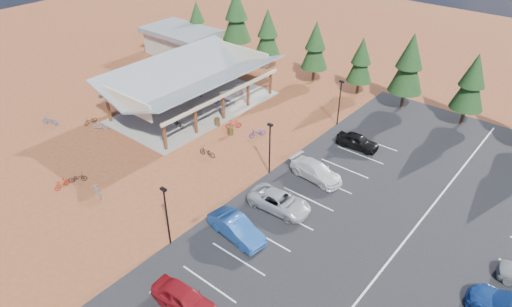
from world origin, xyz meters
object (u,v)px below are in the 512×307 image
bike_10 (50,121)px  car_3 (316,171)px  bike_8 (90,121)px  bike_5 (197,110)px  bike_7 (238,90)px  bike_13 (98,191)px  bike_12 (78,178)px  bike_1 (179,100)px  bike_3 (212,83)px  bike_pavilion (193,77)px  outbuilding (182,41)px  bike_2 (198,92)px  car_2 (279,202)px  lamp_post_0 (166,213)px  lamp_post_2 (340,100)px  bike_11 (62,183)px  bike_6 (220,101)px  bike_4 (178,123)px  lamp_post_1 (270,145)px  trash_bin_0 (217,122)px  bike_16 (207,152)px  bike_15 (233,124)px  bike_9 (101,126)px  car_0 (184,298)px  car_4 (358,141)px  bike_14 (258,133)px  trash_bin_1 (231,131)px  bike_0 (143,112)px  car_1 (237,228)px

bike_10 → car_3: 29.56m
bike_8 → bike_5: bearing=49.1°
bike_7 → car_3: bearing=-123.6°
bike_5 → bike_13: (4.36, -15.95, -0.07)m
bike_7 → bike_12: size_ratio=0.98×
bike_1 → bike_3: bearing=7.2°
bike_pavilion → bike_12: bearing=-81.1°
outbuilding → bike_5: (15.52, -12.15, -1.44)m
car_3 → bike_2: bearing=82.3°
bike_12 → car_2: size_ratio=0.29×
lamp_post_0 → lamp_post_2: size_ratio=1.00×
bike_11 → bike_6: bearing=84.3°
lamp_post_0 → bike_4: (-12.80, 12.46, -2.45)m
bike_6 → bike_2: bearing=76.5°
lamp_post_1 → outbuilding: bearing=151.1°
bike_7 → bike_10: bearing=144.5°
trash_bin_0 → bike_5: 3.58m
trash_bin_0 → bike_7: bike_7 is taller
trash_bin_0 → bike_16: bearing=-55.3°
bike_10 → bike_pavilion: bearing=119.4°
bike_pavilion → lamp_post_1: bearing=-18.4°
bike_4 → bike_15: (4.67, 3.65, -0.00)m
bike_1 → bike_9: 9.67m
bike_5 → car_0: bearing=-144.5°
car_4 → bike_14: bearing=112.4°
bike_3 → bike_6: bike_3 is taller
car_2 → bike_5: bearing=63.3°
bike_8 → bike_13: (11.73, -7.00, 0.12)m
bike_5 → car_3: car_3 is taller
bike_6 → bike_9: bearing=143.0°
trash_bin_1 → bike_5: size_ratio=0.56×
trash_bin_1 → bike_pavilion: bearing=164.7°
bike_4 → outbuilding: bearing=55.9°
lamp_post_0 → bike_12: lamp_post_0 is taller
lamp_post_1 → bike_12: size_ratio=3.28×
lamp_post_0 → bike_0: (-17.75, 11.58, -2.40)m
bike_10 → car_3: car_3 is taller
bike_13 → bike_14: 16.99m
bike_4 → car_3: (16.57, 1.53, 0.27)m
outbuilding → bike_0: size_ratio=6.10×
lamp_post_1 → bike_14: 7.10m
bike_10 → lamp_post_1: bearing=82.6°
bike_12 → car_3: bearing=-104.2°
car_2 → bike_3: bearing=53.3°
trash_bin_1 → bike_9: bike_9 is taller
bike_4 → bike_10: size_ratio=0.85×
bike_0 → bike_1: size_ratio=1.15×
lamp_post_2 → car_0: 27.90m
bike_2 → bike_3: (-0.50, 3.03, 0.07)m
bike_5 → car_1: size_ratio=0.32×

